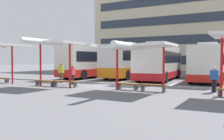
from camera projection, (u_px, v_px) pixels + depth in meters
name	position (u px, v px, depth m)	size (l,w,h in m)	color
ground_plane	(108.00, 86.00, 18.66)	(160.00, 160.00, 0.00)	slate
terminal_building	(194.00, 14.00, 47.98)	(38.18, 11.23, 24.42)	beige
coach_bus_0	(99.00, 62.00, 28.66)	(3.08, 11.96, 3.71)	silver
coach_bus_1	(132.00, 62.00, 27.73)	(2.73, 11.36, 3.78)	silver
coach_bus_2	(160.00, 63.00, 24.21)	(3.44, 10.24, 3.62)	silver
coach_bus_3	(209.00, 64.00, 22.85)	(3.11, 10.30, 3.44)	silver
lane_stripe_0	(83.00, 76.00, 29.88)	(0.16, 14.00, 0.01)	white
lane_stripe_1	(113.00, 77.00, 27.95)	(0.16, 14.00, 0.01)	white
lane_stripe_2	(147.00, 79.00, 26.02)	(0.16, 14.00, 0.01)	white
lane_stripe_3	(186.00, 80.00, 24.09)	(0.16, 14.00, 0.01)	white
bench_0	(1.00, 79.00, 21.20)	(1.89, 0.47, 0.45)	brown
waiting_shelter_1	(52.00, 44.00, 17.83)	(3.78, 4.45, 3.38)	red
bench_1	(45.00, 81.00, 18.55)	(1.97, 0.60, 0.45)	brown
bench_2	(65.00, 82.00, 17.80)	(1.98, 0.65, 0.45)	brown
waiting_shelter_2	(138.00, 47.00, 15.22)	(4.12, 4.98, 2.95)	red
bench_3	(127.00, 85.00, 16.14)	(1.64, 0.62, 0.45)	brown
bench_4	(153.00, 86.00, 15.18)	(1.67, 0.46, 0.45)	brown
platform_kerb	(115.00, 84.00, 19.65)	(44.00, 0.24, 0.12)	#ADADA8
waiting_passenger_0	(61.00, 71.00, 21.20)	(0.50, 0.23, 1.71)	brown
waiting_passenger_2	(214.00, 78.00, 14.92)	(0.49, 0.36, 1.54)	black
waiting_passenger_3	(73.00, 73.00, 19.70)	(0.26, 0.47, 1.55)	black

